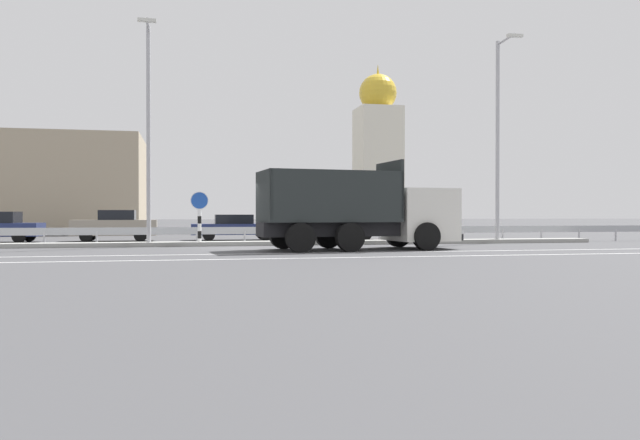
% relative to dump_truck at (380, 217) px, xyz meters
% --- Properties ---
extents(ground_plane, '(320.00, 320.00, 0.00)m').
position_rel_dump_truck_xyz_m(ground_plane, '(-4.78, 1.65, -1.23)').
color(ground_plane, '#424244').
extents(lane_strip_0, '(59.01, 0.16, 0.01)m').
position_rel_dump_truck_xyz_m(lane_strip_0, '(-0.97, -1.89, -1.23)').
color(lane_strip_0, silver).
rests_on(lane_strip_0, ground_plane).
extents(lane_strip_1, '(59.01, 0.16, 0.01)m').
position_rel_dump_truck_xyz_m(lane_strip_1, '(-0.97, -4.32, -1.23)').
color(lane_strip_1, silver).
rests_on(lane_strip_1, ground_plane).
extents(median_island, '(32.46, 1.10, 0.18)m').
position_rel_dump_truck_xyz_m(median_island, '(-4.78, 3.97, -1.14)').
color(median_island, gray).
rests_on(median_island, ground_plane).
extents(median_guardrail, '(59.01, 0.09, 0.78)m').
position_rel_dump_truck_xyz_m(median_guardrail, '(-4.78, 4.85, -0.66)').
color(median_guardrail, '#9EA0A5').
rests_on(median_guardrail, ground_plane).
extents(dump_truck, '(7.77, 3.36, 3.37)m').
position_rel_dump_truck_xyz_m(dump_truck, '(0.00, 0.00, 0.00)').
color(dump_truck, silver).
rests_on(dump_truck, ground_plane).
extents(median_road_sign, '(0.75, 0.16, 2.30)m').
position_rel_dump_truck_xyz_m(median_road_sign, '(-6.77, 3.97, -0.01)').
color(median_road_sign, white).
rests_on(median_road_sign, ground_plane).
extents(street_lamp_1, '(0.71, 1.84, 9.10)m').
position_rel_dump_truck_xyz_m(street_lamp_1, '(-8.83, 3.65, 3.76)').
color(street_lamp_1, '#ADADB2').
rests_on(street_lamp_1, ground_plane).
extents(street_lamp_2, '(0.71, 1.95, 9.41)m').
position_rel_dump_truck_xyz_m(street_lamp_2, '(6.89, 3.66, 3.93)').
color(street_lamp_2, '#ADADB2').
rests_on(street_lamp_2, ground_plane).
extents(parked_car_3, '(4.09, 1.91, 1.55)m').
position_rel_dump_truck_xyz_m(parked_car_3, '(-10.79, 9.53, -0.45)').
color(parked_car_3, gray).
rests_on(parked_car_3, ground_plane).
extents(parked_car_4, '(4.62, 1.85, 1.33)m').
position_rel_dump_truck_xyz_m(parked_car_4, '(-4.82, 9.60, -0.55)').
color(parked_car_4, navy).
rests_on(parked_car_4, ground_plane).
extents(parked_car_5, '(4.14, 2.21, 1.29)m').
position_rel_dump_truck_xyz_m(parked_car_5, '(0.56, 9.25, -0.56)').
color(parked_car_5, maroon).
rests_on(parked_car_5, ground_plane).
extents(background_building_0, '(15.01, 11.79, 6.82)m').
position_rel_dump_truck_xyz_m(background_building_0, '(-17.93, 25.55, 2.18)').
color(background_building_0, tan).
rests_on(background_building_0, ground_plane).
extents(church_tower, '(3.60, 3.60, 14.30)m').
position_rel_dump_truck_xyz_m(church_tower, '(8.75, 28.52, 5.34)').
color(church_tower, silver).
rests_on(church_tower, ground_plane).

